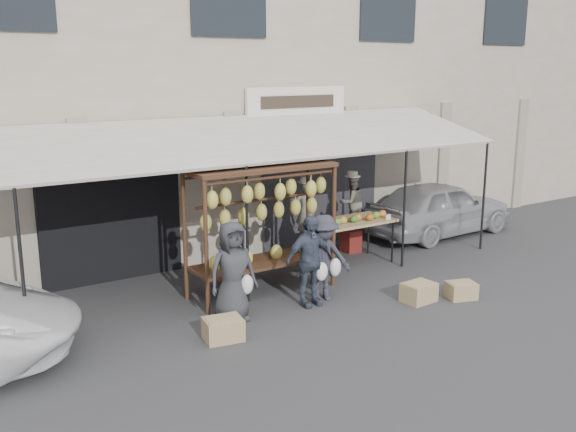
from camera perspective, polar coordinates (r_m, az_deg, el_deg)
name	(u,v)px	position (r m, az deg, el deg)	size (l,w,h in m)	color
ground_plane	(337,310)	(10.53, 4.38, -8.34)	(90.00, 90.00, 0.00)	#2D2D30
shophouse	(168,76)	(15.45, -10.59, 12.15)	(24.00, 6.15, 7.30)	#AFA495
awning	(263,139)	(11.76, -2.21, 6.89)	(10.00, 2.35, 2.92)	beige
banana_rack	(263,205)	(10.86, -2.26, 0.99)	(2.60, 0.90, 2.24)	#4B2D19
produce_table	(353,222)	(12.67, 5.76, -0.51)	(1.70, 0.90, 1.04)	tan
vendor_left	(306,211)	(12.83, 1.59, 0.44)	(0.46, 0.30, 1.25)	slate
vendor_right	(352,202)	(13.52, 5.69, 1.21)	(0.58, 0.45, 1.19)	#635D55
customer_left	(232,272)	(9.90, -4.96, -4.94)	(0.77, 0.50, 1.57)	#313237
customer_mid	(309,261)	(10.49, 1.89, -4.00)	(0.89, 0.37, 1.52)	#3A4356
customer_right	(323,258)	(10.73, 3.14, -3.75)	(0.95, 0.55, 1.47)	#2D2D39
stool_left	(306,251)	(13.04, 1.57, -3.12)	(0.29, 0.29, 0.41)	maroon
stool_right	(351,241)	(13.71, 5.61, -2.20)	(0.34, 0.34, 0.48)	maroon
crate_near_a	(419,292)	(11.04, 11.54, -6.67)	(0.53, 0.41, 0.32)	tan
crate_near_b	(461,290)	(11.35, 15.14, -6.40)	(0.47, 0.36, 0.28)	tan
crate_far	(223,329)	(9.42, -5.78, -9.98)	(0.54, 0.41, 0.32)	tan
sedan	(439,208)	(15.35, 13.30, 0.73)	(1.54, 3.82, 1.30)	#A4A5AA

